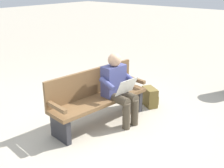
{
  "coord_description": "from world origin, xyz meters",
  "views": [
    {
      "loc": [
        3.14,
        2.88,
        2.3
      ],
      "look_at": [
        -0.13,
        0.15,
        0.7
      ],
      "focal_mm": 44.92,
      "sensor_mm": 36.0,
      "label": 1
    }
  ],
  "objects": [
    {
      "name": "backpack",
      "position": [
        -1.12,
        0.27,
        0.18
      ],
      "size": [
        0.35,
        0.39,
        0.36
      ],
      "rotation": [
        0.0,
        0.0,
        1.03
      ],
      "color": "brown",
      "rests_on": "ground"
    },
    {
      "name": "bench_near",
      "position": [
        -0.01,
        -0.07,
        0.46
      ],
      "size": [
        1.84,
        0.67,
        0.9
      ],
      "rotation": [
        0.0,
        0.0,
        -0.11
      ],
      "color": "brown",
      "rests_on": "ground"
    },
    {
      "name": "person_seated",
      "position": [
        -0.25,
        0.19,
        0.63
      ],
      "size": [
        0.6,
        0.6,
        1.18
      ],
      "rotation": [
        0.0,
        0.0,
        -0.11
      ],
      "color": "#474C84",
      "rests_on": "ground"
    },
    {
      "name": "ground_plane",
      "position": [
        0.0,
        0.0,
        0.0
      ],
      "size": [
        40.0,
        40.0,
        0.0
      ],
      "primitive_type": "plane",
      "color": "#B7AD99"
    }
  ]
}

